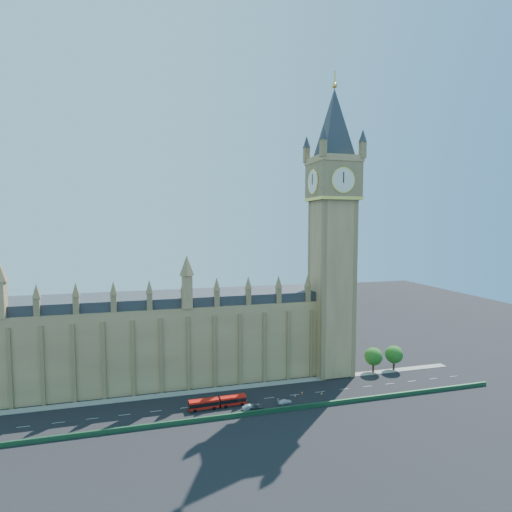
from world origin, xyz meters
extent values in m
plane|color=black|center=(0.00, 0.00, 0.00)|extent=(400.00, 400.00, 0.00)
cube|color=#99724A|center=(-25.00, 22.00, 12.50)|extent=(120.00, 20.00, 25.00)
cube|color=#2D3035|center=(-25.00, 22.00, 26.50)|extent=(120.00, 18.00, 3.00)
cube|color=#99724A|center=(38.00, 14.00, 29.00)|extent=(12.00, 12.00, 58.00)
cube|color=olive|center=(38.00, 14.00, 64.00)|extent=(14.00, 14.00, 12.00)
cylinder|color=silver|center=(38.00, 6.85, 64.00)|extent=(7.20, 0.30, 7.20)
cube|color=#99724A|center=(38.00, 14.00, 71.00)|extent=(14.50, 14.50, 2.00)
pyramid|color=#2D3035|center=(38.00, 14.00, 94.00)|extent=(20.59, 20.59, 22.00)
sphere|color=#F2C64C|center=(38.00, 14.00, 94.80)|extent=(1.80, 1.80, 1.80)
cube|color=#1E4C2D|center=(0.00, -9.00, 0.60)|extent=(160.00, 0.60, 1.20)
cube|color=gray|center=(0.00, 9.50, 0.08)|extent=(160.00, 3.00, 0.16)
cylinder|color=#382619|center=(52.00, 10.00, 2.00)|extent=(0.70, 0.70, 4.00)
sphere|color=#165519|center=(52.00, 10.00, 5.50)|extent=(6.00, 6.00, 6.00)
sphere|color=#165519|center=(52.80, 10.30, 6.10)|extent=(4.38, 4.38, 4.38)
cylinder|color=#382619|center=(60.00, 10.00, 2.00)|extent=(0.70, 0.70, 4.00)
sphere|color=#165519|center=(60.00, 10.00, 5.50)|extent=(6.00, 6.00, 6.00)
sphere|color=#165519|center=(60.80, 10.30, 6.10)|extent=(4.38, 4.38, 4.38)
cube|color=red|center=(-7.30, -2.34, 1.35)|extent=(8.17, 2.60, 2.69)
cube|color=red|center=(0.86, -1.97, 1.35)|extent=(7.28, 2.56, 2.69)
cube|color=black|center=(-7.30, -2.34, 1.67)|extent=(8.23, 2.65, 1.02)
cube|color=black|center=(0.86, -1.97, 1.67)|extent=(7.33, 2.61, 1.02)
cylinder|color=black|center=(-3.44, -2.16, 1.21)|extent=(0.83, 2.19, 2.16)
cylinder|color=black|center=(-9.84, -3.57, 0.45)|extent=(0.91, 0.31, 0.90)
cylinder|color=black|center=(-9.94, -1.33, 0.45)|extent=(0.91, 0.31, 0.90)
cylinder|color=black|center=(-4.67, -3.34, 0.45)|extent=(0.91, 0.31, 0.90)
cylinder|color=black|center=(-4.77, -1.10, 0.45)|extent=(0.91, 0.31, 0.90)
cylinder|color=black|center=(-1.38, -3.20, 0.45)|extent=(0.91, 0.31, 0.90)
cylinder|color=black|center=(-1.48, -0.95, 0.45)|extent=(0.91, 0.31, 0.90)
cylinder|color=black|center=(3.21, -2.99, 0.45)|extent=(0.91, 0.31, 0.90)
cylinder|color=black|center=(3.11, -0.75, 0.45)|extent=(0.91, 0.31, 0.90)
imported|color=#44484D|center=(6.14, -5.82, 0.73)|extent=(4.42, 2.13, 1.46)
imported|color=#A2A4A9|center=(4.80, -5.71, 0.69)|extent=(4.25, 1.74, 1.37)
imported|color=silver|center=(15.15, -4.76, 0.59)|extent=(4.21, 2.02, 1.18)
cube|color=black|center=(14.00, -2.28, 0.02)|extent=(0.42, 0.42, 0.04)
cone|color=#FA4C0D|center=(14.00, -2.28, 0.31)|extent=(0.46, 0.46, 0.63)
cylinder|color=white|center=(14.00, -2.28, 0.40)|extent=(0.30, 0.30, 0.11)
cube|color=black|center=(22.16, -0.08, 0.02)|extent=(0.57, 0.57, 0.04)
cone|color=#D8470B|center=(22.16, -0.08, 0.39)|extent=(0.62, 0.62, 0.78)
cylinder|color=white|center=(22.16, -0.08, 0.50)|extent=(0.38, 0.38, 0.13)
cube|color=black|center=(19.51, -1.38, 0.02)|extent=(0.45, 0.45, 0.04)
cone|color=#F7380D|center=(19.51, -1.38, 0.31)|extent=(0.49, 0.49, 0.63)
cylinder|color=white|center=(19.51, -1.38, 0.40)|extent=(0.31, 0.31, 0.11)
cube|color=black|center=(27.61, -1.99, 0.02)|extent=(0.41, 0.41, 0.04)
cone|color=#DC630B|center=(27.61, -1.99, 0.34)|extent=(0.45, 0.45, 0.68)
cylinder|color=white|center=(27.61, -1.99, 0.44)|extent=(0.33, 0.33, 0.12)
camera|label=1|loc=(-20.71, -107.27, 50.34)|focal=28.00mm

